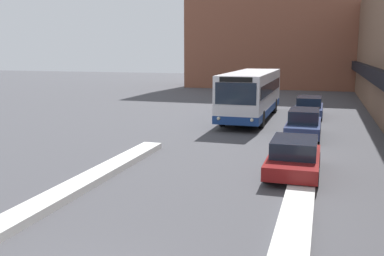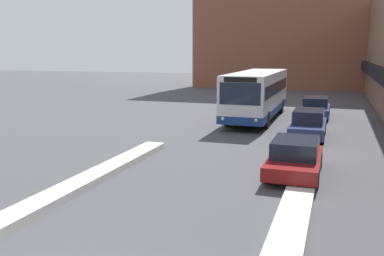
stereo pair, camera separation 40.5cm
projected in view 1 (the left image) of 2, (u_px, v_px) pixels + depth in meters
name	position (u px, v px, depth m)	size (l,w,h in m)	color
building_backdrop_far	(293.00, 15.00, 53.12)	(26.00, 8.00, 17.94)	brown
snow_bank_left	(75.00, 187.00, 14.22)	(0.90, 13.59, 0.26)	silver
snow_bank_right	(292.00, 241.00, 10.26)	(0.90, 10.86, 0.20)	silver
city_bus	(252.00, 93.00, 29.09)	(2.69, 11.14, 3.21)	silver
parked_car_front	(294.00, 156.00, 16.12)	(1.90, 4.26, 1.35)	maroon
parked_car_middle	(304.00, 123.00, 23.07)	(1.79, 4.40, 1.50)	navy
parked_car_back	(309.00, 107.00, 30.19)	(1.90, 4.64, 1.42)	navy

